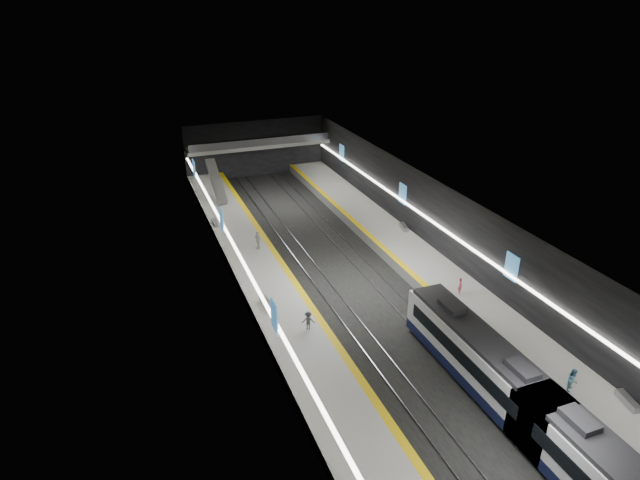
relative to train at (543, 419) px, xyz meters
name	(u,v)px	position (x,y,z in m)	size (l,w,h in m)	color
ground	(356,290)	(-2.50, 20.53, -2.20)	(70.00, 70.00, 0.00)	black
ceiling	(359,208)	(-2.50, 20.53, 5.80)	(20.00, 70.00, 0.04)	beige
wall_left	(246,270)	(-12.50, 20.53, 1.80)	(0.04, 70.00, 8.00)	black
wall_right	(455,234)	(7.50, 20.53, 1.80)	(0.04, 70.00, 8.00)	black
wall_back	(256,149)	(-2.50, 55.53, 1.80)	(20.00, 0.04, 8.00)	black
platform_left	(277,301)	(-10.00, 20.53, -1.70)	(5.00, 70.00, 1.00)	slate
tile_surface_left	(276,296)	(-10.00, 20.53, -1.19)	(5.00, 70.00, 0.02)	#A0A09B
tactile_strip_left	(301,291)	(-7.80, 20.53, -1.18)	(0.60, 70.00, 0.02)	yellow
platform_right	(429,271)	(5.00, 20.53, -1.70)	(5.00, 70.00, 1.00)	slate
tile_surface_right	(429,266)	(5.00, 20.53, -1.19)	(5.00, 70.00, 0.02)	#A0A09B
tactile_strip_right	(409,270)	(2.80, 20.53, -1.18)	(0.60, 70.00, 0.02)	yellow
rails	(356,290)	(-2.50, 20.53, -2.14)	(6.52, 70.00, 0.12)	gray
train	(543,419)	(0.00, 0.00, 0.00)	(2.69, 26.99, 3.60)	#0E1435
ad_posters	(353,241)	(-2.50, 21.53, 2.30)	(19.94, 53.50, 2.20)	#438CCA
cove_light_left	(248,272)	(-12.30, 20.53, 1.60)	(0.25, 68.60, 0.12)	white
cove_light_right	(453,236)	(7.30, 20.53, 1.60)	(0.25, 68.60, 0.12)	white
mezzanine_bridge	(259,145)	(-2.50, 53.46, 2.84)	(20.00, 3.00, 1.50)	gray
escalator	(216,181)	(-10.00, 46.53, 0.70)	(1.20, 8.00, 0.60)	#99999E
bench_left_near	(267,304)	(-11.18, 19.21, -0.95)	(0.56, 2.02, 0.49)	#99999E
bench_left_far	(215,223)	(-12.00, 37.64, -0.99)	(0.47, 1.69, 0.41)	#99999E
bench_right_near	(628,401)	(7.00, 0.10, -0.97)	(0.51, 1.85, 0.45)	#99999E
bench_right_far	(404,227)	(7.00, 29.08, -0.97)	(0.52, 1.87, 0.46)	#99999E
passenger_right_a	(460,286)	(4.81, 15.31, -0.44)	(0.55, 0.36, 1.52)	#C34858
passenger_right_b	(573,380)	(4.64, 2.41, -0.38)	(0.79, 0.62, 1.63)	teal
passenger_left_a	(258,240)	(-9.08, 30.01, -0.25)	(1.11, 0.46, 1.89)	beige
passenger_left_b	(308,321)	(-9.11, 14.98, -0.43)	(0.99, 0.57, 1.53)	#45444C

